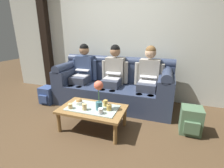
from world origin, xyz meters
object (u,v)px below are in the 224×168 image
at_px(coffee_table, 93,110).
at_px(flower_vase, 99,92).
at_px(person_right, 148,76).
at_px(cup_far_center, 105,103).
at_px(cup_far_left, 70,106).
at_px(backpack_right, 191,121).
at_px(snack_bowl, 79,102).
at_px(cup_far_right, 101,111).
at_px(person_left, 83,71).
at_px(person_middle, 114,73).
at_px(backpack_left, 48,95).
at_px(couch, 114,87).
at_px(cup_near_left, 109,107).
at_px(cup_near_right, 85,107).

distance_m(coffee_table, flower_vase, 0.35).
height_order(person_right, cup_far_center, person_right).
bearing_deg(cup_far_left, backpack_right, 16.42).
relative_size(snack_bowl, cup_far_right, 1.57).
bearing_deg(person_left, person_middle, 0.01).
bearing_deg(cup_far_left, snack_bowl, 75.75).
relative_size(cup_far_center, backpack_right, 0.23).
bearing_deg(cup_far_right, backpack_left, 155.23).
height_order(couch, person_right, person_right).
bearing_deg(cup_near_left, person_middle, 104.87).
xyz_separation_m(person_right, cup_far_right, (-0.50, -1.16, -0.26)).
height_order(cup_near_left, cup_near_right, cup_near_right).
xyz_separation_m(person_middle, cup_far_center, (0.17, -0.90, -0.25)).
relative_size(person_left, backpack_right, 2.99).
height_order(person_left, cup_far_center, person_left).
bearing_deg(flower_vase, cup_far_center, 74.01).
relative_size(couch, person_right, 1.92).
bearing_deg(backpack_right, cup_near_left, -162.24).
bearing_deg(backpack_right, person_right, 138.67).
relative_size(person_right, cup_near_left, 14.67).
relative_size(person_right, cup_near_right, 12.53).
distance_m(snack_bowl, cup_far_left, 0.19).
relative_size(backpack_right, backpack_left, 1.16).
bearing_deg(coffee_table, couch, 90.00).
distance_m(flower_vase, cup_near_left, 0.28).
height_order(person_left, cup_near_left, person_left).
height_order(person_middle, snack_bowl, person_middle).
bearing_deg(person_left, cup_far_center, -46.07).
relative_size(person_middle, coffee_table, 1.23).
distance_m(cup_near_right, cup_far_right, 0.27).
distance_m(person_middle, cup_near_left, 1.08).
distance_m(person_left, backpack_left, 0.92).
height_order(coffee_table, cup_far_left, cup_far_left).
xyz_separation_m(flower_vase, cup_far_left, (-0.42, -0.11, -0.24)).
xyz_separation_m(couch, person_middle, (-0.00, -0.00, 0.29)).
bearing_deg(person_middle, cup_far_right, -80.47).
bearing_deg(snack_bowl, coffee_table, -9.53).
relative_size(coffee_table, backpack_right, 2.44).
distance_m(coffee_table, snack_bowl, 0.27).
bearing_deg(couch, person_left, -179.65).
relative_size(person_left, backpack_left, 3.46).
bearing_deg(couch, person_middle, -90.00).
distance_m(cup_near_left, backpack_left, 1.71).
relative_size(couch, cup_near_right, 24.07).
xyz_separation_m(person_middle, cup_near_right, (-0.07, -1.13, -0.25)).
relative_size(couch, backpack_left, 6.64).
xyz_separation_m(coffee_table, backpack_right, (1.43, 0.37, -0.11)).
bearing_deg(backpack_left, flower_vase, -22.25).
distance_m(couch, cup_far_center, 0.92).
bearing_deg(backpack_left, couch, 18.90).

